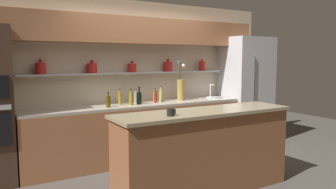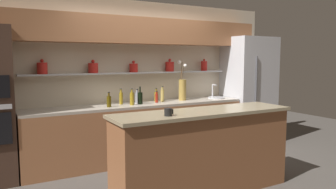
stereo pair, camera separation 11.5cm
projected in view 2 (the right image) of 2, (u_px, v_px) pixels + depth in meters
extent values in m
plane|color=#4C4742|center=(187.00, 182.00, 4.36)|extent=(12.00, 12.00, 0.00)
cube|color=beige|center=(138.00, 79.00, 5.61)|extent=(5.20, 0.10, 2.60)
cube|color=#B7B7BC|center=(134.00, 73.00, 5.41)|extent=(3.54, 0.18, 0.02)
cylinder|color=#AD1E19|center=(42.00, 68.00, 4.70)|extent=(0.14, 0.14, 0.17)
sphere|color=#AD1E19|center=(42.00, 61.00, 4.69)|extent=(0.05, 0.05, 0.05)
cylinder|color=#AD1E19|center=(93.00, 68.00, 5.06)|extent=(0.15, 0.15, 0.15)
sphere|color=#AD1E19|center=(93.00, 61.00, 5.05)|extent=(0.05, 0.05, 0.05)
cylinder|color=#AD1E19|center=(134.00, 68.00, 5.39)|extent=(0.14, 0.14, 0.14)
sphere|color=#AD1E19|center=(133.00, 62.00, 5.38)|extent=(0.05, 0.05, 0.05)
cylinder|color=#AD1E19|center=(170.00, 67.00, 5.72)|extent=(0.15, 0.15, 0.17)
sphere|color=#AD1E19|center=(170.00, 60.00, 5.71)|extent=(0.05, 0.05, 0.05)
cylinder|color=#AD1E19|center=(204.00, 66.00, 6.07)|extent=(0.11, 0.11, 0.18)
sphere|color=#AD1E19|center=(204.00, 60.00, 6.06)|extent=(0.04, 0.04, 0.04)
cube|color=#99603D|center=(143.00, 31.00, 5.33)|extent=(4.42, 0.34, 0.42)
cube|color=#99603D|center=(140.00, 133.00, 5.32)|extent=(3.64, 0.62, 0.88)
cube|color=#ADA393|center=(140.00, 105.00, 5.27)|extent=(3.64, 0.62, 0.04)
cube|color=brown|center=(203.00, 153.00, 3.99)|extent=(2.25, 0.55, 0.98)
cube|color=gray|center=(204.00, 112.00, 3.94)|extent=(2.31, 0.61, 0.04)
cube|color=#B7B7BC|center=(248.00, 91.00, 6.33)|extent=(0.89, 0.70, 2.05)
cylinder|color=#4C4C51|center=(256.00, 87.00, 5.92)|extent=(0.02, 0.02, 1.13)
cylinder|color=olive|center=(182.00, 90.00, 5.69)|extent=(0.13, 0.13, 0.36)
cylinder|color=#4C3319|center=(181.00, 71.00, 5.67)|extent=(0.07, 0.05, 0.30)
sphere|color=silver|center=(179.00, 62.00, 5.67)|extent=(0.05, 0.05, 0.05)
cylinder|color=#4C3319|center=(182.00, 71.00, 5.66)|extent=(0.03, 0.03, 0.30)
sphere|color=silver|center=(179.00, 62.00, 5.66)|extent=(0.06, 0.06, 0.06)
cylinder|color=#4C3319|center=(183.00, 73.00, 5.66)|extent=(0.02, 0.07, 0.23)
sphere|color=silver|center=(185.00, 66.00, 5.66)|extent=(0.06, 0.06, 0.06)
cylinder|color=#B7B7BC|center=(216.00, 98.00, 6.01)|extent=(0.32, 0.32, 0.02)
cylinder|color=#B7B7BC|center=(213.00, 91.00, 6.10)|extent=(0.02, 0.02, 0.22)
cylinder|color=#B7B7BC|center=(215.00, 85.00, 6.04)|extent=(0.02, 0.12, 0.02)
cylinder|color=black|center=(137.00, 98.00, 5.44)|extent=(0.06, 0.06, 0.13)
cylinder|color=black|center=(137.00, 93.00, 5.43)|extent=(0.03, 0.03, 0.04)
cylinder|color=black|center=(137.00, 92.00, 5.43)|extent=(0.03, 0.03, 0.01)
cylinder|color=olive|center=(156.00, 97.00, 5.53)|extent=(0.06, 0.06, 0.16)
cylinder|color=olive|center=(156.00, 90.00, 5.52)|extent=(0.03, 0.03, 0.05)
cylinder|color=black|center=(156.00, 89.00, 5.52)|extent=(0.03, 0.03, 0.01)
cylinder|color=maroon|center=(157.00, 98.00, 5.39)|extent=(0.05, 0.05, 0.15)
cylinder|color=maroon|center=(157.00, 93.00, 5.38)|extent=(0.03, 0.03, 0.04)
cylinder|color=black|center=(157.00, 91.00, 5.38)|extent=(0.03, 0.03, 0.01)
cylinder|color=black|center=(140.00, 98.00, 5.20)|extent=(0.08, 0.08, 0.19)
cylinder|color=black|center=(140.00, 90.00, 5.19)|extent=(0.02, 0.02, 0.08)
cylinder|color=black|center=(140.00, 87.00, 5.18)|extent=(0.03, 0.03, 0.01)
cylinder|color=olive|center=(121.00, 98.00, 5.19)|extent=(0.06, 0.06, 0.19)
cylinder|color=olive|center=(121.00, 91.00, 5.17)|extent=(0.03, 0.03, 0.05)
cylinder|color=black|center=(121.00, 89.00, 5.17)|extent=(0.03, 0.03, 0.01)
cylinder|color=tan|center=(162.00, 96.00, 5.52)|extent=(0.06, 0.06, 0.20)
cylinder|color=tan|center=(162.00, 88.00, 5.51)|extent=(0.03, 0.03, 0.04)
cylinder|color=black|center=(162.00, 86.00, 5.51)|extent=(0.03, 0.03, 0.01)
cylinder|color=#47380A|center=(109.00, 102.00, 4.89)|extent=(0.07, 0.07, 0.16)
cylinder|color=#47380A|center=(109.00, 94.00, 4.88)|extent=(0.03, 0.03, 0.05)
cylinder|color=black|center=(109.00, 92.00, 4.87)|extent=(0.03, 0.03, 0.01)
cylinder|color=gray|center=(137.00, 98.00, 5.34)|extent=(0.06, 0.06, 0.17)
cylinder|color=gray|center=(137.00, 91.00, 5.33)|extent=(0.03, 0.03, 0.04)
cylinder|color=black|center=(137.00, 89.00, 5.33)|extent=(0.03, 0.03, 0.01)
cylinder|color=olive|center=(132.00, 99.00, 5.11)|extent=(0.06, 0.06, 0.19)
cylinder|color=olive|center=(132.00, 91.00, 5.10)|extent=(0.03, 0.03, 0.05)
cylinder|color=black|center=(132.00, 89.00, 5.09)|extent=(0.03, 0.03, 0.01)
cylinder|color=black|center=(168.00, 112.00, 3.56)|extent=(0.08, 0.08, 0.09)
cube|color=black|center=(172.00, 112.00, 3.58)|extent=(0.02, 0.01, 0.05)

